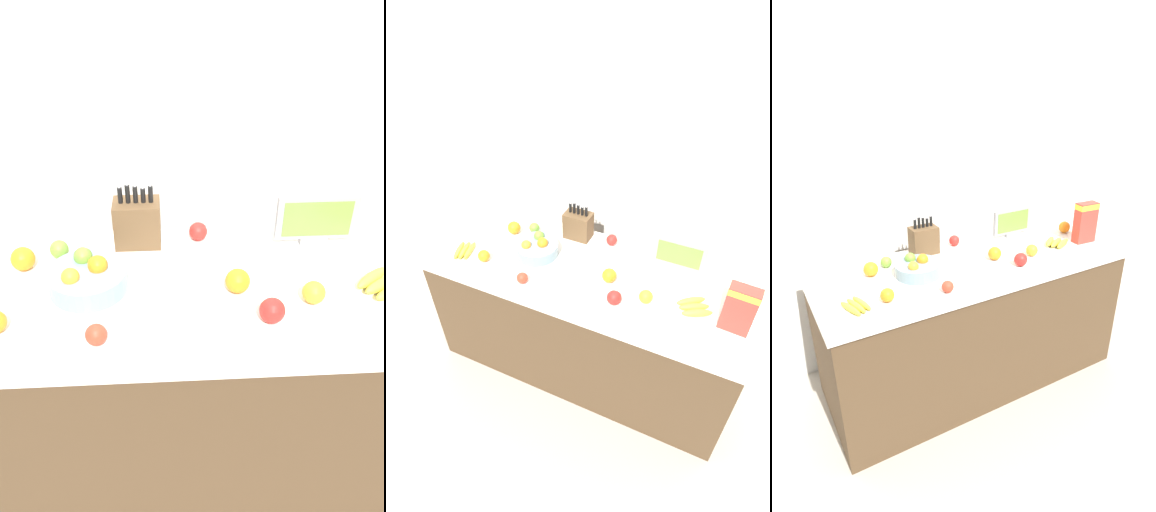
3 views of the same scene
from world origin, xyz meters
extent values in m
plane|color=#B2A899|center=(0.00, 0.00, 0.00)|extent=(14.00, 14.00, 0.00)
cube|color=silver|center=(0.00, 0.61, 1.30)|extent=(9.00, 0.06, 2.60)
cube|color=#4C3823|center=(0.00, 0.00, 0.42)|extent=(1.94, 0.75, 0.85)
cube|color=silver|center=(0.00, 0.00, 0.86)|extent=(1.97, 0.78, 0.03)
cube|color=brown|center=(-0.20, 0.29, 0.97)|extent=(0.18, 0.12, 0.18)
cylinder|color=black|center=(-0.26, 0.29, 1.09)|extent=(0.02, 0.02, 0.06)
cube|color=silver|center=(-0.26, 0.29, 1.14)|extent=(0.01, 0.00, 0.03)
cylinder|color=black|center=(-0.23, 0.29, 1.10)|extent=(0.02, 0.02, 0.07)
cube|color=silver|center=(-0.23, 0.29, 1.15)|extent=(0.01, 0.00, 0.03)
cylinder|color=black|center=(-0.20, 0.29, 1.09)|extent=(0.02, 0.02, 0.06)
cube|color=silver|center=(-0.20, 0.29, 1.14)|extent=(0.01, 0.00, 0.03)
cylinder|color=black|center=(-0.17, 0.29, 1.09)|extent=(0.02, 0.02, 0.05)
cube|color=silver|center=(-0.17, 0.29, 1.14)|extent=(0.01, 0.00, 0.04)
cylinder|color=black|center=(-0.14, 0.29, 1.09)|extent=(0.02, 0.02, 0.06)
cube|color=silver|center=(-0.14, 0.29, 1.14)|extent=(0.01, 0.00, 0.02)
cube|color=gray|center=(0.48, 0.25, 0.89)|extent=(0.11, 0.03, 0.03)
cube|color=gray|center=(0.48, 0.25, 1.00)|extent=(0.31, 0.02, 0.18)
cube|color=olive|center=(0.48, 0.23, 1.00)|extent=(0.26, 0.00, 0.14)
cube|color=red|center=(0.86, -0.09, 1.02)|extent=(0.16, 0.09, 0.28)
cube|color=yellow|center=(0.86, -0.09, 1.14)|extent=(0.16, 0.09, 0.04)
cylinder|color=gray|center=(-0.36, 0.02, 0.92)|extent=(0.27, 0.27, 0.07)
sphere|color=orange|center=(-0.33, 0.03, 0.97)|extent=(0.07, 0.07, 0.07)
sphere|color=#6B9E33|center=(-0.38, 0.09, 0.96)|extent=(0.07, 0.07, 0.07)
sphere|color=orange|center=(-0.41, -0.03, 0.96)|extent=(0.06, 0.06, 0.06)
ellipsoid|color=yellow|center=(-0.82, -0.18, 0.90)|extent=(0.08, 0.18, 0.03)
ellipsoid|color=yellow|center=(-0.79, -0.17, 0.90)|extent=(0.08, 0.18, 0.03)
ellipsoid|color=yellow|center=(-0.76, -0.16, 0.90)|extent=(0.07, 0.18, 0.03)
ellipsoid|color=yellow|center=(0.62, -0.01, 0.90)|extent=(0.16, 0.13, 0.04)
ellipsoid|color=yellow|center=(0.65, -0.05, 0.90)|extent=(0.17, 0.12, 0.04)
ellipsoid|color=yellow|center=(0.67, -0.08, 0.90)|extent=(0.17, 0.11, 0.04)
sphere|color=red|center=(0.24, -0.18, 0.92)|extent=(0.08, 0.08, 0.08)
sphere|color=#6B9E33|center=(-0.49, 0.21, 0.91)|extent=(0.07, 0.07, 0.07)
sphere|color=red|center=(-0.31, -0.25, 0.91)|extent=(0.07, 0.07, 0.07)
sphere|color=red|center=(0.03, 0.30, 0.92)|extent=(0.07, 0.07, 0.07)
sphere|color=orange|center=(0.39, -0.10, 0.92)|extent=(0.08, 0.08, 0.08)
sphere|color=orange|center=(0.87, 0.11, 0.92)|extent=(0.09, 0.09, 0.09)
sphere|color=orange|center=(0.15, -0.03, 0.92)|extent=(0.09, 0.09, 0.09)
sphere|color=orange|center=(-0.63, -0.18, 0.92)|extent=(0.08, 0.08, 0.08)
sphere|color=orange|center=(-0.61, 0.14, 0.92)|extent=(0.09, 0.09, 0.09)
camera|label=1|loc=(-0.08, -1.35, 1.97)|focal=35.00mm
camera|label=2|loc=(0.70, -1.65, 2.51)|focal=28.00mm
camera|label=3|loc=(-1.18, -1.94, 1.96)|focal=28.00mm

